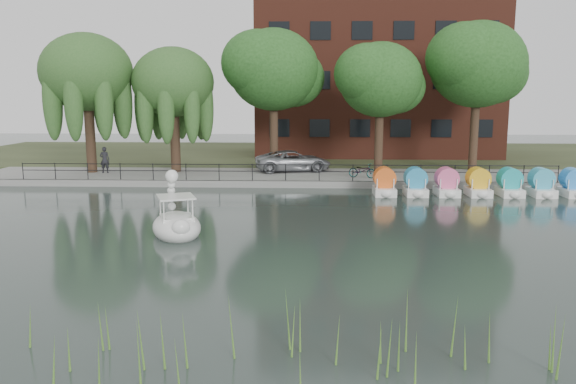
# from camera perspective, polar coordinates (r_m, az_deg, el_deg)

# --- Properties ---
(ground_plane) EXTENTS (120.00, 120.00, 0.00)m
(ground_plane) POSITION_cam_1_polar(r_m,az_deg,el_deg) (20.66, -1.83, -5.44)
(ground_plane) COLOR #3D4C49
(promenade) EXTENTS (40.00, 6.00, 0.40)m
(promenade) POSITION_cam_1_polar(r_m,az_deg,el_deg) (36.29, -0.05, 1.51)
(promenade) COLOR gray
(promenade) RESTS_ON ground_plane
(kerb) EXTENTS (40.00, 0.25, 0.40)m
(kerb) POSITION_cam_1_polar(r_m,az_deg,el_deg) (33.38, -0.25, 0.78)
(kerb) COLOR gray
(kerb) RESTS_ON ground_plane
(land_strip) EXTENTS (60.00, 22.00, 0.36)m
(land_strip) POSITION_cam_1_polar(r_m,az_deg,el_deg) (50.18, 0.59, 3.79)
(land_strip) COLOR #47512D
(land_strip) RESTS_ON ground_plane
(railing) EXTENTS (32.00, 0.05, 1.00)m
(railing) POSITION_cam_1_polar(r_m,az_deg,el_deg) (33.44, -0.24, 2.44)
(railing) COLOR black
(railing) RESTS_ON promenade
(apartment_building) EXTENTS (20.00, 10.07, 18.00)m
(apartment_building) POSITION_cam_1_polar(r_m,az_deg,el_deg) (50.32, 8.85, 14.16)
(apartment_building) COLOR #4C1E16
(apartment_building) RESTS_ON land_strip
(willow_left) EXTENTS (5.88, 5.88, 9.01)m
(willow_left) POSITION_cam_1_polar(r_m,az_deg,el_deg) (39.17, -19.79, 11.34)
(willow_left) COLOR #473323
(willow_left) RESTS_ON promenade
(willow_mid) EXTENTS (5.32, 5.32, 8.15)m
(willow_mid) POSITION_cam_1_polar(r_m,az_deg,el_deg) (37.96, -11.59, 10.84)
(willow_mid) COLOR #473323
(willow_mid) RESTS_ON promenade
(broadleaf_center) EXTENTS (6.00, 6.00, 9.25)m
(broadleaf_center) POSITION_cam_1_polar(r_m,az_deg,el_deg) (38.00, -1.47, 12.25)
(broadleaf_center) COLOR #473323
(broadleaf_center) RESTS_ON promenade
(broadleaf_right) EXTENTS (5.40, 5.40, 8.32)m
(broadleaf_right) POSITION_cam_1_polar(r_m,az_deg,el_deg) (37.68, 9.37, 11.13)
(broadleaf_right) COLOR #473323
(broadleaf_right) RESTS_ON promenade
(broadleaf_far) EXTENTS (6.30, 6.30, 9.71)m
(broadleaf_far) POSITION_cam_1_polar(r_m,az_deg,el_deg) (40.00, 18.73, 12.11)
(broadleaf_far) COLOR #473323
(broadleaf_far) RESTS_ON promenade
(minivan) EXTENTS (3.90, 6.21, 1.60)m
(minivan) POSITION_cam_1_polar(r_m,az_deg,el_deg) (37.60, 0.53, 3.34)
(minivan) COLOR gray
(minivan) RESTS_ON promenade
(bicycle) EXTENTS (1.15, 1.82, 1.00)m
(bicycle) POSITION_cam_1_polar(r_m,az_deg,el_deg) (34.92, 7.56, 2.26)
(bicycle) COLOR gray
(bicycle) RESTS_ON promenade
(pedestrian) EXTENTS (0.74, 0.52, 1.98)m
(pedestrian) POSITION_cam_1_polar(r_m,az_deg,el_deg) (38.69, -18.13, 3.32)
(pedestrian) COLOR black
(pedestrian) RESTS_ON promenade
(swan_boat) EXTENTS (2.77, 3.39, 2.48)m
(swan_boat) POSITION_cam_1_polar(r_m,az_deg,el_deg) (22.44, -11.28, -2.97)
(swan_boat) COLOR white
(swan_boat) RESTS_ON ground_plane
(pedal_boat_row) EXTENTS (11.35, 1.70, 1.40)m
(pedal_boat_row) POSITION_cam_1_polar(r_m,az_deg,el_deg) (32.38, 18.74, 0.71)
(pedal_boat_row) COLOR white
(pedal_boat_row) RESTS_ON ground_plane
(reed_bank) EXTENTS (24.00, 2.40, 1.20)m
(reed_bank) POSITION_cam_1_polar(r_m,az_deg,el_deg) (11.46, 5.05, -15.13)
(reed_bank) COLOR #669938
(reed_bank) RESTS_ON ground_plane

